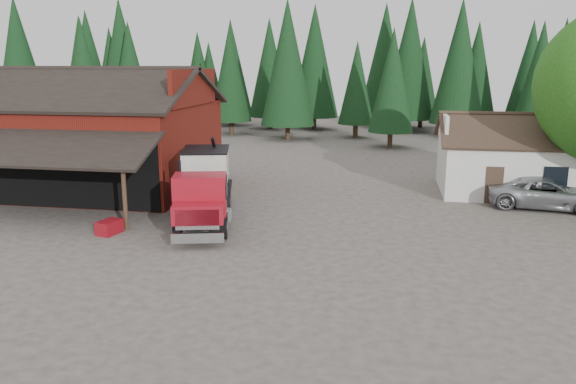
# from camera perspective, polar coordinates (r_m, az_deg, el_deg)

# --- Properties ---
(ground) EXTENTS (120.00, 120.00, 0.00)m
(ground) POSITION_cam_1_polar(r_m,az_deg,el_deg) (22.59, -5.52, -5.98)
(ground) COLOR #4C443C
(ground) RESTS_ON ground
(red_barn) EXTENTS (12.80, 13.63, 7.18)m
(red_barn) POSITION_cam_1_polar(r_m,az_deg,el_deg) (35.14, -18.69, 4.70)
(red_barn) COLOR maroon
(red_barn) RESTS_ON ground
(farmhouse) EXTENTS (8.60, 6.42, 4.65)m
(farmhouse) POSITION_cam_1_polar(r_m,az_deg,el_deg) (34.74, 21.90, 2.65)
(farmhouse) COLOR silver
(farmhouse) RESTS_ON ground
(conifer_backdrop) EXTENTS (76.00, 16.00, 16.00)m
(conifer_backdrop) POSITION_cam_1_polar(r_m,az_deg,el_deg) (63.25, 4.85, 6.22)
(conifer_backdrop) COLOR black
(conifer_backdrop) RESTS_ON ground
(near_pine_a) EXTENTS (4.40, 4.40, 11.40)m
(near_pine_a) POSITION_cam_1_polar(r_m,az_deg,el_deg) (56.01, -20.03, 11.21)
(near_pine_a) COLOR #382619
(near_pine_a) RESTS_ON ground
(near_pine_b) EXTENTS (3.96, 3.96, 10.40)m
(near_pine_b) POSITION_cam_1_polar(r_m,az_deg,el_deg) (50.57, 10.55, 11.09)
(near_pine_b) COLOR #382619
(near_pine_b) RESTS_ON ground
(near_pine_d) EXTENTS (5.28, 5.28, 13.40)m
(near_pine_d) POSITION_cam_1_polar(r_m,az_deg,el_deg) (55.44, -0.04, 12.99)
(near_pine_d) COLOR #382619
(near_pine_d) RESTS_ON ground
(feed_truck) EXTENTS (4.22, 8.66, 3.78)m
(feed_truck) POSITION_cam_1_polar(r_m,az_deg,el_deg) (26.45, -8.48, 0.71)
(feed_truck) COLOR black
(feed_truck) RESTS_ON ground
(silver_car) EXTENTS (6.01, 3.40, 1.58)m
(silver_car) POSITION_cam_1_polar(r_m,az_deg,el_deg) (31.74, 24.77, -0.12)
(silver_car) COLOR #A4A7AB
(silver_car) RESTS_ON ground
(equip_box) EXTENTS (0.94, 1.24, 0.60)m
(equip_box) POSITION_cam_1_polar(r_m,az_deg,el_deg) (25.83, -17.70, -3.42)
(equip_box) COLOR maroon
(equip_box) RESTS_ON ground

